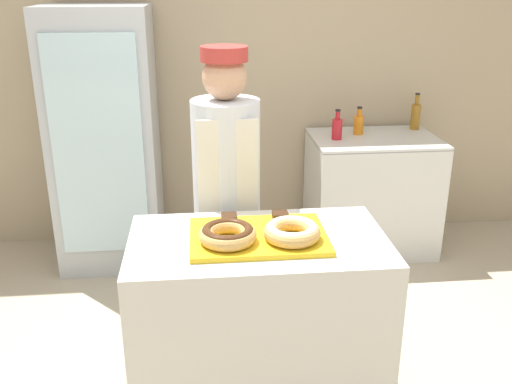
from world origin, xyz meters
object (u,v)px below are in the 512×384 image
(serving_tray, at_px, (258,236))
(baker_person, at_px, (227,200))
(brownie_back_left, at_px, (229,218))
(brownie_back_right, at_px, (280,216))
(bottle_amber, at_px, (416,115))
(beverage_fridge, at_px, (106,141))
(bottle_orange, at_px, (359,124))
(bottle_red, at_px, (337,128))
(donut_chocolate_glaze, at_px, (228,234))
(chest_freezer, at_px, (371,193))
(donut_light_glaze, at_px, (292,231))

(serving_tray, bearing_deg, baker_person, 100.89)
(serving_tray, xyz_separation_m, brownie_back_left, (-0.12, 0.15, 0.03))
(brownie_back_right, distance_m, bottle_amber, 2.22)
(beverage_fridge, xyz_separation_m, bottle_orange, (1.84, 0.11, 0.05))
(bottle_orange, distance_m, bottle_amber, 0.49)
(bottle_amber, bearing_deg, brownie_back_right, -126.06)
(bottle_red, bearing_deg, bottle_orange, 32.64)
(donut_chocolate_glaze, xyz_separation_m, beverage_fridge, (-0.76, 1.80, -0.08))
(beverage_fridge, bearing_deg, baker_person, -56.15)
(brownie_back_left, bearing_deg, beverage_fridge, 116.24)
(bottle_orange, relative_size, bottle_red, 0.95)
(baker_person, bearing_deg, bottle_red, 53.45)
(serving_tray, bearing_deg, bottle_red, 66.31)
(donut_chocolate_glaze, height_order, baker_person, baker_person)
(brownie_back_left, height_order, chest_freezer, brownie_back_left)
(donut_chocolate_glaze, height_order, beverage_fridge, beverage_fridge)
(beverage_fridge, distance_m, bottle_amber, 2.33)
(bottle_orange, xyz_separation_m, bottle_red, (-0.19, -0.12, 0.00))
(chest_freezer, height_order, bottle_orange, bottle_orange)
(donut_chocolate_glaze, height_order, donut_light_glaze, same)
(bottle_red, height_order, bottle_amber, bottle_amber)
(donut_chocolate_glaze, relative_size, brownie_back_left, 3.46)
(baker_person, bearing_deg, bottle_amber, 42.23)
(serving_tray, relative_size, baker_person, 0.35)
(donut_light_glaze, bearing_deg, brownie_back_right, 94.77)
(serving_tray, distance_m, bottle_amber, 2.41)
(serving_tray, xyz_separation_m, chest_freezer, (1.05, 1.74, -0.49))
(beverage_fridge, relative_size, chest_freezer, 1.97)
(serving_tray, height_order, donut_light_glaze, donut_light_glaze)
(donut_light_glaze, distance_m, chest_freezer, 2.10)
(brownie_back_left, height_order, bottle_orange, bottle_orange)
(donut_chocolate_glaze, xyz_separation_m, baker_person, (0.03, 0.62, -0.09))
(brownie_back_right, height_order, baker_person, baker_person)
(baker_person, relative_size, chest_freezer, 1.82)
(donut_light_glaze, xyz_separation_m, bottle_orange, (0.81, 1.91, -0.03))
(brownie_back_left, bearing_deg, brownie_back_right, 0.00)
(baker_person, distance_m, beverage_fridge, 1.42)
(brownie_back_right, relative_size, beverage_fridge, 0.04)
(chest_freezer, height_order, bottle_amber, bottle_amber)
(brownie_back_right, distance_m, bottle_red, 1.69)
(chest_freezer, bearing_deg, donut_chocolate_glaze, -123.25)
(brownie_back_right, relative_size, bottle_amber, 0.25)
(bottle_red, relative_size, bottle_amber, 0.78)
(brownie_back_left, xyz_separation_m, beverage_fridge, (-0.78, 1.58, -0.05))
(baker_person, relative_size, bottle_orange, 8.09)
(serving_tray, distance_m, bottle_red, 1.87)
(brownie_back_right, bearing_deg, brownie_back_left, 180.00)
(brownie_back_left, bearing_deg, bottle_red, 60.92)
(chest_freezer, bearing_deg, serving_tray, -121.09)
(donut_chocolate_glaze, xyz_separation_m, chest_freezer, (1.18, 1.81, -0.54))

